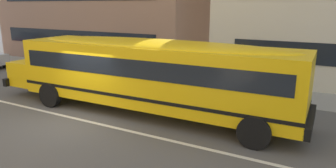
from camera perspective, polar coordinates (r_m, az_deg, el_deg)
ground_plane at (r=12.44m, az=-15.98°, el=-6.28°), size 400.00×400.00×0.00m
sidewalk_far at (r=17.96m, az=0.17°, el=0.58°), size 120.00×3.00×0.01m
lane_centreline at (r=12.44m, az=-15.98°, el=-6.27°), size 110.00×0.16×0.01m
school_bus at (r=12.28m, az=-3.97°, el=2.59°), size 13.39×3.18×2.98m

